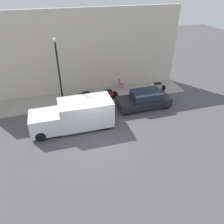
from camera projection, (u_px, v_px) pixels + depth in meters
The scene contains 10 objects.
ground_plane at pixel (98, 132), 14.51m from camera, with size 60.00×60.00×0.00m, color #514F51.
sidewalk at pixel (85, 98), 18.36m from camera, with size 2.68×17.42×0.14m.
building_facade at pixel (79, 53), 17.78m from camera, with size 0.30×17.42×6.83m.
parked_car at pixel (144, 100), 16.95m from camera, with size 1.75×4.10×1.31m.
delivery_van at pixel (74, 115), 14.44m from camera, with size 1.94×5.37×1.94m.
motorcycle_red at pixel (107, 95), 17.71m from camera, with size 0.30×1.89×0.87m.
motorcycle_black at pixel (85, 97), 17.46m from camera, with size 0.30×1.82×0.85m.
scooter_silver at pixel (156, 87), 18.97m from camera, with size 0.30×1.92×0.81m.
streetlamp at pixel (58, 68), 15.46m from camera, with size 0.29×0.29×5.21m.
cafe_chair at pixel (120, 83), 19.43m from camera, with size 0.40×0.40×0.93m.
Camera 1 is at (-11.36, 2.35, 8.87)m, focal length 35.00 mm.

